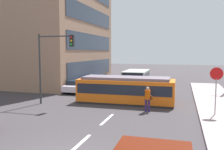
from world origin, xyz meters
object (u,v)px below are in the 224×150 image
(streetcar_tram, at_px, (126,89))
(city_bus, at_px, (136,77))
(parked_sedan_far, at_px, (98,79))
(pedestrian_crossing, at_px, (148,98))
(traffic_light_mast, at_px, (53,55))
(parked_sedan_mid, at_px, (79,85))
(stop_sign, at_px, (216,81))

(streetcar_tram, bearing_deg, city_bus, 95.64)
(city_bus, distance_m, parked_sedan_far, 4.87)
(streetcar_tram, distance_m, parked_sedan_far, 11.50)
(pedestrian_crossing, xyz_separation_m, traffic_light_mast, (-7.08, 0.29, 2.75))
(streetcar_tram, xyz_separation_m, parked_sedan_far, (-5.78, 9.94, -0.43))
(streetcar_tram, bearing_deg, parked_sedan_mid, 144.93)
(parked_sedan_mid, distance_m, stop_sign, 13.51)
(traffic_light_mast, bearing_deg, parked_sedan_far, 93.35)
(traffic_light_mast, bearing_deg, city_bus, 70.57)
(parked_sedan_mid, bearing_deg, streetcar_tram, -35.07)
(parked_sedan_mid, xyz_separation_m, stop_sign, (11.78, -6.43, 1.57))
(parked_sedan_far, bearing_deg, traffic_light_mast, -86.65)
(city_bus, relative_size, parked_sedan_mid, 1.13)
(streetcar_tram, bearing_deg, pedestrian_crossing, -50.36)
(stop_sign, distance_m, traffic_light_mast, 11.32)
(city_bus, distance_m, pedestrian_crossing, 12.36)
(pedestrian_crossing, bearing_deg, traffic_light_mast, 177.67)
(city_bus, distance_m, traffic_light_mast, 12.70)
(streetcar_tram, xyz_separation_m, stop_sign, (6.14, -2.47, 1.14))
(parked_sedan_mid, bearing_deg, parked_sedan_far, 91.32)
(streetcar_tram, xyz_separation_m, city_bus, (-0.95, 9.58, -0.03))
(pedestrian_crossing, height_order, parked_sedan_far, pedestrian_crossing)
(streetcar_tram, relative_size, pedestrian_crossing, 4.41)
(city_bus, relative_size, stop_sign, 1.79)
(pedestrian_crossing, xyz_separation_m, parked_sedan_mid, (-7.65, 6.39, -0.32))
(parked_sedan_mid, bearing_deg, pedestrian_crossing, -39.84)
(pedestrian_crossing, distance_m, stop_sign, 4.31)
(traffic_light_mast, bearing_deg, parked_sedan_mid, 95.32)
(streetcar_tram, height_order, stop_sign, stop_sign)
(pedestrian_crossing, bearing_deg, parked_sedan_mid, 140.16)
(stop_sign, bearing_deg, parked_sedan_far, 133.85)
(parked_sedan_mid, distance_m, traffic_light_mast, 6.85)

